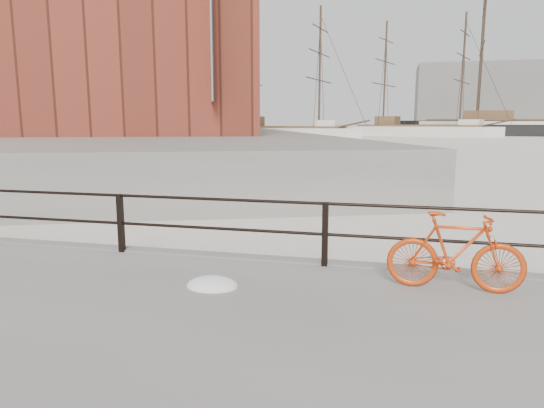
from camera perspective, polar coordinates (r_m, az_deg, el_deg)
The scene contains 11 objects.
far_quay at distance 87.79m, azimuth -11.65°, elevation 8.41°, with size 24.00×150.00×1.80m, color gray.
bicycle at distance 6.82m, azimuth 20.77°, elevation -5.28°, with size 1.74×0.26×1.05m, color red.
schooner_mid at distance 90.14m, azimuth 16.92°, elevation 7.64°, with size 29.32×12.41×21.05m, color beige, non-canonical shape.
schooner_left at distance 76.82m, azimuth 1.15°, elevation 7.77°, with size 26.73×12.15×20.07m, color silver, non-canonical shape.
workboat_near at distance 45.72m, azimuth -21.03°, elevation 5.83°, with size 11.28×3.76×7.00m, color black, non-canonical shape.
workboat_far at distance 58.20m, azimuth -15.79°, elevation 6.80°, with size 11.00×3.80×7.00m, color black, non-canonical shape.
apartment_mustard at distance 56.04m, azimuth -16.28°, elevation 19.95°, with size 22.00×15.00×22.20m, color gold.
apartment_cream at distance 78.56m, azimuth -13.90°, elevation 16.61°, with size 20.00×15.00×21.20m, color beige.
apartment_grey at distance 100.46m, azimuth -12.69°, elevation 15.65°, with size 22.00×15.00×23.20m, color #AAAAA5.
apartment_brick at distance 123.23m, azimuth -11.86°, elevation 14.07°, with size 24.00×15.00×21.20m, color maroon.
industrial_west at distance 149.25m, azimuth 22.87°, elevation 11.42°, with size 32.00×18.00×18.00m, color gray.
Camera 1 is at (-2.57, -7.40, 2.56)m, focal length 32.00 mm.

